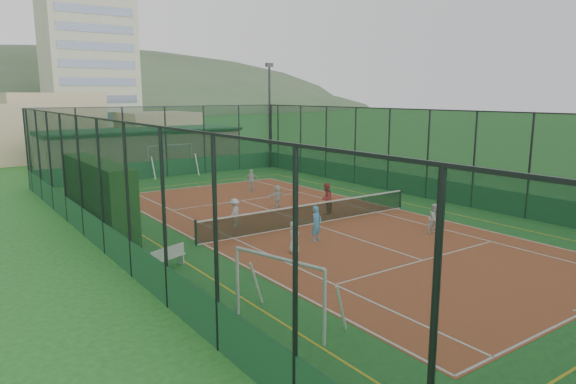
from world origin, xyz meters
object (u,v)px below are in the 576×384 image
at_px(floodlight_ne, 270,116).
at_px(child_near_right, 435,218).
at_px(clubhouse, 142,149).
at_px(child_far_back, 277,196).
at_px(child_far_right, 252,180).
at_px(child_near_left, 294,237).
at_px(child_near_mid, 317,223).
at_px(futsal_goal_near, 278,294).
at_px(child_far_left, 235,213).
at_px(apartment_tower, 87,43).
at_px(white_bench, 166,257).
at_px(futsal_goal_far, 171,160).
at_px(coach, 326,199).

height_order(floodlight_ne, child_near_right, floodlight_ne).
relative_size(clubhouse, child_near_right, 11.85).
distance_m(floodlight_ne, child_far_back, 15.39).
distance_m(floodlight_ne, child_far_right, 10.92).
relative_size(child_near_left, child_near_mid, 0.84).
distance_m(child_near_left, child_near_mid, 1.85).
bearing_deg(child_near_mid, clubhouse, 69.82).
xyz_separation_m(floodlight_ne, child_far_right, (-6.60, -7.99, -3.45)).
bearing_deg(clubhouse, floodlight_ne, -32.12).
distance_m(child_near_mid, child_far_right, 11.41).
height_order(futsal_goal_near, child_far_right, futsal_goal_near).
relative_size(clubhouse, child_near_left, 12.52).
height_order(floodlight_ne, child_near_mid, floodlight_ne).
height_order(child_near_mid, child_far_right, child_near_mid).
bearing_deg(child_far_left, child_near_left, 52.30).
bearing_deg(apartment_tower, white_bench, -103.27).
distance_m(futsal_goal_far, coach, 16.12).
bearing_deg(child_near_left, child_far_left, 49.81).
distance_m(white_bench, coach, 10.10).
bearing_deg(child_far_left, child_far_back, 173.97).
bearing_deg(child_near_left, child_near_right, -49.54).
xyz_separation_m(floodlight_ne, futsal_goal_near, (-15.85, -24.48, -3.19)).
relative_size(white_bench, child_near_mid, 1.02).
bearing_deg(apartment_tower, child_near_right, -95.78).
relative_size(floodlight_ne, clubhouse, 0.54).
bearing_deg(child_near_mid, floodlight_ne, 45.16).
bearing_deg(floodlight_ne, child_near_left, -121.07).
height_order(futsal_goal_near, child_far_back, futsal_goal_near).
bearing_deg(white_bench, child_near_mid, -22.62).
bearing_deg(clubhouse, apartment_tower, 78.69).
xyz_separation_m(floodlight_ne, futsal_goal_far, (-8.20, 0.66, -3.02)).
bearing_deg(child_far_back, white_bench, 21.34).
bearing_deg(child_near_right, futsal_goal_far, 95.85).
bearing_deg(futsal_goal_near, white_bench, -11.22).
xyz_separation_m(white_bench, child_near_mid, (6.26, -0.29, 0.32)).
bearing_deg(child_near_right, white_bench, 166.55).
xyz_separation_m(clubhouse, apartment_tower, (12.00, 60.00, 13.43)).
bearing_deg(clubhouse, child_near_right, -82.89).
xyz_separation_m(futsal_goal_near, child_far_back, (7.93, 11.76, -0.33)).
distance_m(child_near_right, child_far_back, 8.52).
relative_size(clubhouse, child_far_left, 11.97).
height_order(child_near_left, child_far_back, child_near_left).
bearing_deg(clubhouse, child_far_back, -87.83).
bearing_deg(futsal_goal_near, clubhouse, -30.17).
height_order(white_bench, child_near_left, child_near_left).
bearing_deg(futsal_goal_far, child_far_right, -79.64).
bearing_deg(white_bench, child_near_right, -31.65).
height_order(futsal_goal_near, child_near_left, futsal_goal_near).
distance_m(clubhouse, child_far_back, 18.16).
xyz_separation_m(futsal_goal_near, child_near_left, (4.03, 4.87, -0.31)).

